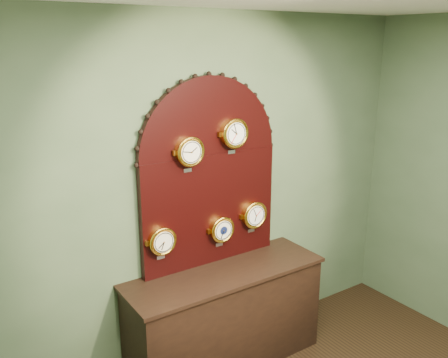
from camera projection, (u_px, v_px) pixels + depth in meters
wall_back at (207, 193)px, 3.80m from camera, size 4.00×0.00×4.00m
shop_counter at (225, 319)px, 3.86m from camera, size 1.60×0.50×0.80m
display_board at (210, 167)px, 3.69m from camera, size 1.26×0.06×1.53m
roman_clock at (189, 151)px, 3.48m from camera, size 0.23×0.08×0.28m
arabic_clock at (234, 133)px, 3.66m from camera, size 0.24×0.08×0.29m
hygrometer at (162, 241)px, 3.53m from camera, size 0.22×0.08×0.27m
barometer at (221, 229)px, 3.82m from camera, size 0.22×0.08×0.27m
tide_clock at (254, 215)px, 3.97m from camera, size 0.23×0.08×0.28m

